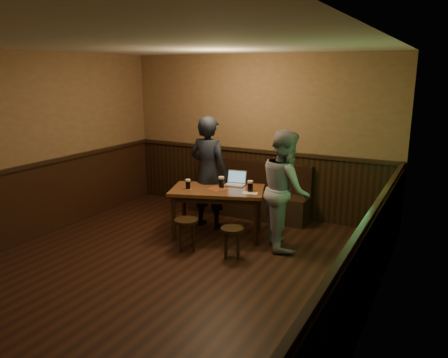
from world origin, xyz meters
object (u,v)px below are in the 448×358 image
stool_right (232,234)px  pint_left (188,184)px  person_suit (209,172)px  bench (249,198)px  pint_mid (221,182)px  pint_right (250,186)px  person_grey (285,189)px  stool_left (186,226)px  laptop (236,181)px  pub_table (217,195)px

stool_right → pint_left: pint_left is taller
person_suit → bench: bearing=-109.5°
pint_mid → pint_right: bearing=0.1°
pint_right → person_grey: size_ratio=0.10×
stool_right → pint_mid: size_ratio=2.39×
person_suit → stool_left: bearing=103.2°
stool_right → pint_left: bearing=156.9°
stool_left → laptop: laptop is taller
stool_left → stool_right: 0.70m
pint_right → pub_table: bearing=-170.7°
pint_left → pint_right: (0.90, 0.31, 0.01)m
bench → person_grey: size_ratio=1.28×
pub_table → pint_mid: bearing=54.5°
pint_mid → person_grey: bearing=-0.2°
person_grey → pint_left: bearing=69.2°
person_suit → pub_table: bearing=139.2°
stool_left → person_grey: size_ratio=0.27×
pint_mid → laptop: bearing=66.9°
pint_right → laptop: size_ratio=0.50×
pub_table → pint_left: bearing=-169.0°
laptop → pint_left: bearing=-140.1°
pint_left → person_suit: (0.06, 0.52, 0.09)m
stool_left → pint_mid: size_ratio=2.57×
pub_table → person_suit: person_suit is taller
bench → person_grey: person_grey is taller
stool_right → pint_right: 0.88m
person_grey → laptop: bearing=40.8°
person_suit → person_grey: 1.41m
stool_left → person_suit: bearing=101.8°
pint_left → person_suit: bearing=83.1°
laptop → pint_mid: bearing=-121.0°
pub_table → pint_mid: size_ratio=8.94×
stool_right → pint_mid: 1.04m
stool_right → laptop: 1.18m
person_suit → stool_right: bearing=135.4°
pint_right → person_suit: (-0.84, 0.21, 0.08)m
pub_table → pint_right: bearing=-10.1°
stool_left → person_grey: person_grey is taller
person_grey → pub_table: bearing=61.5°
stool_right → pint_mid: pint_mid is taller
laptop → pint_right: bearing=-43.6°
pint_mid → pint_right: pint_mid is taller
pint_right → bench: bearing=115.7°
pint_mid → stool_left: bearing=-99.6°
person_grey → person_suit: bearing=48.4°
stool_left → pint_right: size_ratio=2.69×
pub_table → stool_right: 0.92m
pint_left → person_grey: bearing=12.0°
pint_right → laptop: (-0.37, 0.27, -0.03)m
pub_table → person_suit: 0.51m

